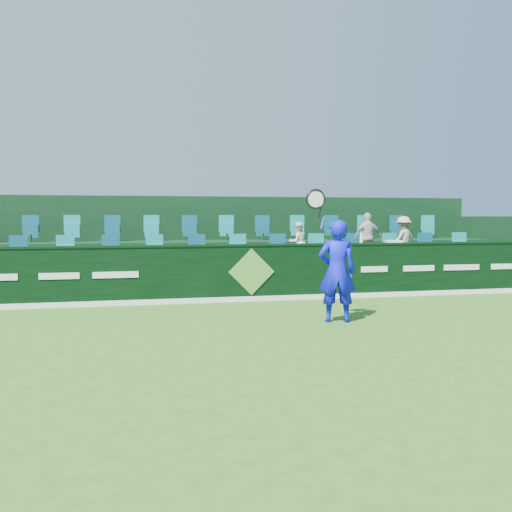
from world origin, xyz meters
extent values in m
plane|color=#2A6618|center=(0.00, 0.00, 0.00)|extent=(60.00, 60.00, 0.00)
cube|color=black|center=(0.00, 4.00, 0.65)|extent=(16.00, 0.20, 1.30)
cube|color=black|center=(0.00, 4.00, 1.32)|extent=(16.00, 0.24, 0.05)
cube|color=white|center=(0.00, 3.89, 0.06)|extent=(16.00, 0.02, 0.12)
cube|color=#5B9636|center=(0.00, 3.88, 0.70)|extent=(1.10, 0.02, 1.10)
cube|color=white|center=(-5.50, 3.89, 0.70)|extent=(0.70, 0.01, 0.14)
cube|color=white|center=(-4.30, 3.89, 0.70)|extent=(0.85, 0.01, 0.14)
cube|color=white|center=(-3.10, 3.89, 0.70)|extent=(1.00, 0.01, 0.14)
cube|color=white|center=(3.10, 3.89, 0.70)|extent=(0.70, 0.01, 0.14)
cube|color=white|center=(4.30, 3.89, 0.70)|extent=(0.85, 0.01, 0.14)
cube|color=white|center=(5.50, 3.89, 0.70)|extent=(1.00, 0.01, 0.14)
cube|color=white|center=(6.70, 3.89, 0.70)|extent=(0.70, 0.01, 0.14)
cube|color=black|center=(0.00, 5.10, 0.40)|extent=(16.00, 2.00, 0.80)
cube|color=black|center=(0.00, 7.00, 0.65)|extent=(16.00, 1.80, 1.30)
cube|color=black|center=(0.00, 8.00, 1.30)|extent=(16.00, 0.20, 2.60)
cube|color=black|center=(7.90, 6.00, 1.00)|extent=(0.20, 4.00, 2.00)
cube|color=teal|center=(0.00, 5.50, 1.10)|extent=(13.50, 0.50, 0.60)
cube|color=teal|center=(0.00, 7.30, 1.60)|extent=(13.50, 0.50, 0.60)
imported|color=#0D12E9|center=(1.04, 1.01, 0.97)|extent=(0.80, 0.62, 1.93)
cylinder|color=#143FBF|center=(0.71, 0.91, 1.88)|extent=(0.10, 0.04, 0.22)
cylinder|color=black|center=(0.65, 0.91, 2.08)|extent=(0.08, 0.03, 0.20)
torus|color=black|center=(0.57, 0.91, 2.32)|extent=(0.46, 0.04, 0.46)
cylinder|color=silver|center=(0.57, 0.91, 2.32)|extent=(0.38, 0.01, 0.38)
imported|color=white|center=(1.51, 5.12, 1.33)|extent=(0.57, 0.47, 1.05)
imported|color=beige|center=(3.46, 5.12, 1.45)|extent=(0.78, 0.35, 1.30)
imported|color=tan|center=(4.50, 5.12, 1.40)|extent=(0.89, 0.71, 1.20)
cube|color=white|center=(3.65, 4.00, 1.38)|extent=(0.37, 0.24, 0.06)
cylinder|color=white|center=(2.80, 4.00, 1.47)|extent=(0.08, 0.08, 0.25)
camera|label=1|loc=(-2.79, -9.12, 2.00)|focal=40.00mm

